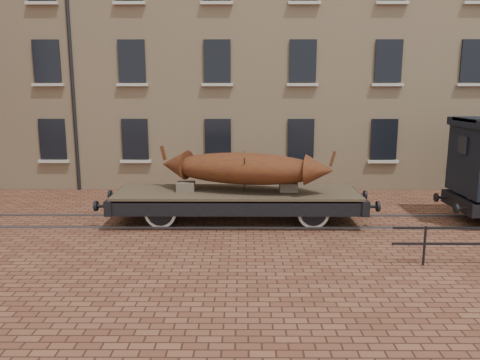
{
  "coord_description": "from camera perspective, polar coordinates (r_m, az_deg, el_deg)",
  "views": [
    {
      "loc": [
        -1.45,
        -14.73,
        4.25
      ],
      "look_at": [
        -1.54,
        0.5,
        1.3
      ],
      "focal_mm": 35.0,
      "sensor_mm": 36.0,
      "label": 1
    }
  ],
  "objects": [
    {
      "name": "ground",
      "position": [
        15.4,
        5.75,
        -5.12
      ],
      "size": [
        90.0,
        90.0,
        0.0
      ],
      "primitive_type": "plane",
      "color": "#542D1F"
    },
    {
      "name": "iron_boat",
      "position": [
        14.94,
        0.53,
        1.44
      ],
      "size": [
        5.68,
        2.67,
        1.4
      ],
      "color": "#592B0E",
      "rests_on": "flatcar_wagon"
    },
    {
      "name": "warehouse_cream",
      "position": [
        25.27,
        10.96,
        17.02
      ],
      "size": [
        40.0,
        10.19,
        14.0
      ],
      "color": "#DFB989",
      "rests_on": "ground"
    },
    {
      "name": "rail_track",
      "position": [
        15.39,
        5.75,
        -5.01
      ],
      "size": [
        30.0,
        1.52,
        0.06
      ],
      "color": "#59595E",
      "rests_on": "ground"
    },
    {
      "name": "flatcar_wagon",
      "position": [
        15.13,
        -0.36,
        -2.13
      ],
      "size": [
        8.77,
        2.38,
        1.32
      ],
      "color": "#453B2E",
      "rests_on": "ground"
    }
  ]
}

